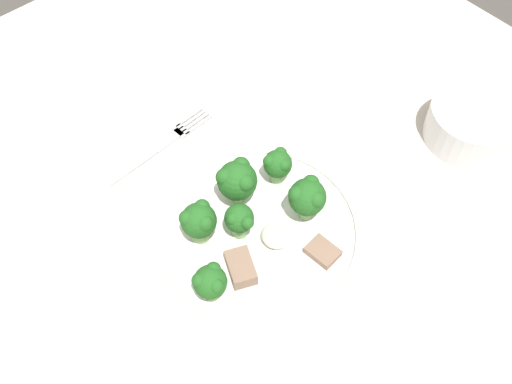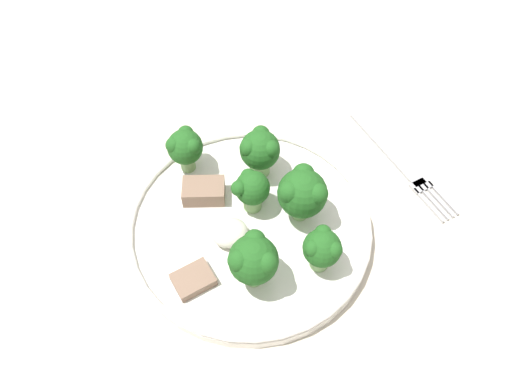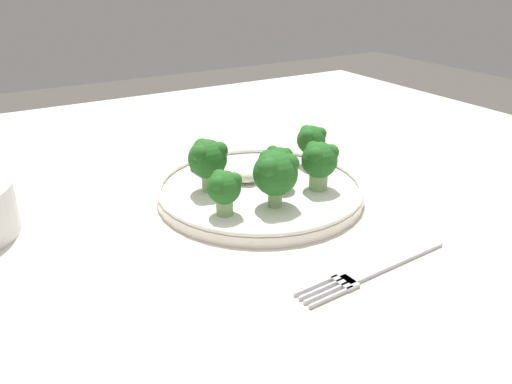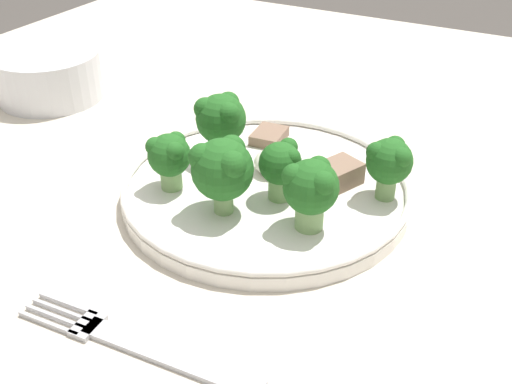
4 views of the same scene
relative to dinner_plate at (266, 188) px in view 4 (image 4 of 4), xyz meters
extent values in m
cube|color=beige|center=(-0.01, -0.01, -0.02)|extent=(1.16, 1.16, 0.03)
cylinder|color=brown|center=(0.51, 0.51, -0.37)|extent=(0.06, 0.06, 0.67)
cylinder|color=white|center=(0.00, 0.00, 0.00)|extent=(0.25, 0.25, 0.01)
torus|color=white|center=(0.00, 0.00, 0.01)|extent=(0.25, 0.25, 0.01)
cube|color=#B2B2B7|center=(-0.19, -0.03, -0.01)|extent=(0.02, 0.13, 0.00)
cube|color=#B2B2B7|center=(-0.20, 0.03, -0.01)|extent=(0.02, 0.02, 0.00)
cube|color=#B2B2B7|center=(-0.19, 0.06, -0.01)|extent=(0.01, 0.05, 0.00)
cube|color=#B2B2B7|center=(-0.20, 0.06, -0.01)|extent=(0.01, 0.05, 0.00)
cube|color=#B2B2B7|center=(-0.20, 0.05, -0.01)|extent=(0.01, 0.05, 0.00)
cube|color=#B2B2B7|center=(-0.21, 0.05, -0.01)|extent=(0.01, 0.05, 0.00)
cylinder|color=silver|center=(0.07, 0.32, 0.02)|extent=(0.12, 0.12, 0.05)
cylinder|color=silver|center=(0.07, 0.32, 0.01)|extent=(0.10, 0.10, 0.04)
cylinder|color=#7FA866|center=(-0.04, 0.07, 0.01)|extent=(0.02, 0.02, 0.02)
sphere|color=#215B1E|center=(-0.04, 0.07, 0.04)|extent=(0.04, 0.04, 0.04)
sphere|color=#215B1E|center=(-0.03, 0.07, 0.04)|extent=(0.02, 0.02, 0.02)
sphere|color=#215B1E|center=(-0.05, 0.08, 0.04)|extent=(0.02, 0.02, 0.02)
sphere|color=#215B1E|center=(-0.05, 0.06, 0.04)|extent=(0.02, 0.02, 0.02)
cylinder|color=#7FA866|center=(0.03, -0.10, 0.01)|extent=(0.02, 0.02, 0.02)
sphere|color=#215B1E|center=(0.03, -0.10, 0.04)|extent=(0.04, 0.04, 0.04)
sphere|color=#215B1E|center=(0.04, -0.10, 0.05)|extent=(0.02, 0.02, 0.02)
sphere|color=#215B1E|center=(0.02, -0.09, 0.05)|extent=(0.02, 0.02, 0.02)
sphere|color=#215B1E|center=(0.02, -0.11, 0.05)|extent=(0.02, 0.02, 0.02)
cylinder|color=#7FA866|center=(-0.01, -0.02, 0.01)|extent=(0.02, 0.02, 0.02)
sphere|color=#215B1E|center=(-0.01, -0.02, 0.04)|extent=(0.04, 0.04, 0.04)
sphere|color=#215B1E|center=(0.00, -0.02, 0.04)|extent=(0.02, 0.02, 0.02)
sphere|color=#215B1E|center=(-0.01, -0.01, 0.04)|extent=(0.02, 0.02, 0.02)
sphere|color=#215B1E|center=(-0.01, -0.03, 0.04)|extent=(0.02, 0.02, 0.02)
cylinder|color=#7FA866|center=(-0.05, 0.01, 0.01)|extent=(0.02, 0.02, 0.02)
sphere|color=#215B1E|center=(-0.05, 0.01, 0.04)|extent=(0.05, 0.05, 0.05)
sphere|color=#215B1E|center=(-0.04, 0.01, 0.05)|extent=(0.02, 0.02, 0.02)
sphere|color=#215B1E|center=(-0.06, 0.02, 0.05)|extent=(0.02, 0.02, 0.02)
sphere|color=#215B1E|center=(-0.06, 0.00, 0.05)|extent=(0.02, 0.02, 0.02)
cylinder|color=#7FA866|center=(-0.04, -0.06, 0.01)|extent=(0.02, 0.02, 0.02)
sphere|color=#215B1E|center=(-0.04, -0.06, 0.04)|extent=(0.04, 0.04, 0.04)
sphere|color=#215B1E|center=(-0.03, -0.06, 0.05)|extent=(0.02, 0.02, 0.02)
sphere|color=#215B1E|center=(-0.05, -0.05, 0.05)|extent=(0.02, 0.02, 0.02)
sphere|color=#215B1E|center=(-0.05, -0.07, 0.05)|extent=(0.02, 0.02, 0.02)
cylinder|color=#7FA866|center=(0.02, 0.06, 0.02)|extent=(0.02, 0.02, 0.02)
sphere|color=#215B1E|center=(0.02, 0.06, 0.04)|extent=(0.05, 0.05, 0.05)
sphere|color=#215B1E|center=(0.04, 0.06, 0.05)|extent=(0.02, 0.02, 0.02)
sphere|color=#215B1E|center=(0.02, 0.07, 0.05)|extent=(0.02, 0.02, 0.02)
sphere|color=#215B1E|center=(0.02, 0.05, 0.05)|extent=(0.02, 0.02, 0.02)
cube|color=#846651|center=(0.03, -0.05, 0.01)|extent=(0.05, 0.04, 0.02)
cube|color=#846651|center=(0.08, 0.04, 0.01)|extent=(0.04, 0.03, 0.01)
ellipsoid|color=silver|center=(0.02, 0.01, 0.01)|extent=(0.04, 0.03, 0.02)
camera|label=1|loc=(0.28, -0.25, 0.64)|focal=42.00mm
camera|label=2|loc=(0.11, 0.25, 0.44)|focal=35.00mm
camera|label=3|loc=(-0.48, 0.29, 0.25)|focal=35.00mm
camera|label=4|loc=(-0.40, -0.20, 0.28)|focal=42.00mm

